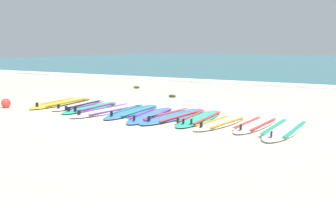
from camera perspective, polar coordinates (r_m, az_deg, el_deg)
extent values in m
plane|color=beige|center=(9.05, -2.28, -2.25)|extent=(80.00, 80.00, 0.00)
cube|color=teal|center=(45.68, 22.83, 5.78)|extent=(80.00, 60.00, 0.10)
cube|color=white|center=(16.65, 12.46, 2.67)|extent=(80.00, 1.03, 0.11)
ellipsoid|color=yellow|center=(11.24, -16.23, -0.30)|extent=(0.71, 2.46, 0.07)
cube|color=gold|center=(11.38, -17.05, -0.02)|extent=(0.16, 1.71, 0.01)
cube|color=gold|center=(11.09, -15.40, -0.17)|extent=(0.16, 1.71, 0.01)
cube|color=black|center=(10.55, -19.71, -0.52)|extent=(0.02, 0.09, 0.11)
ellipsoid|color=white|center=(10.73, -13.70, -0.60)|extent=(0.69, 2.19, 0.07)
cube|color=black|center=(10.85, -14.52, -0.32)|extent=(0.18, 1.51, 0.01)
cube|color=black|center=(10.61, -12.88, -0.45)|extent=(0.18, 1.51, 0.01)
cube|color=black|center=(10.08, -16.67, -0.78)|extent=(0.02, 0.09, 0.11)
ellipsoid|color=#2DB793|center=(10.21, -11.85, -1.00)|extent=(0.58, 2.22, 0.07)
cube|color=purple|center=(10.33, -12.71, -0.69)|extent=(0.10, 1.55, 0.01)
cube|color=purple|center=(10.08, -10.99, -0.86)|extent=(0.10, 1.55, 0.01)
cube|color=black|center=(9.55, -15.15, -1.21)|extent=(0.01, 0.09, 0.11)
cube|color=black|center=(9.70, -15.57, -1.08)|extent=(0.01, 0.09, 0.11)
cube|color=black|center=(9.50, -14.23, -1.23)|extent=(0.01, 0.09, 0.11)
ellipsoid|color=white|center=(9.67, -9.06, -1.44)|extent=(1.01, 2.65, 0.07)
cube|color=purple|center=(9.83, -10.01, -1.06)|extent=(0.35, 1.80, 0.01)
cube|color=purple|center=(9.50, -8.09, -1.35)|extent=(0.35, 1.80, 0.01)
cube|color=black|center=(9.00, -13.67, -1.74)|extent=(0.02, 0.09, 0.11)
ellipsoid|color=#3875CC|center=(9.44, -5.53, -1.62)|extent=(0.69, 2.41, 0.07)
cube|color=teal|center=(9.55, -6.63, -1.28)|extent=(0.15, 1.68, 0.01)
cube|color=teal|center=(9.32, -4.40, -1.48)|extent=(0.15, 1.68, 0.01)
cube|color=black|center=(8.66, -8.78, -2.00)|extent=(0.02, 0.09, 0.11)
ellipsoid|color=#3875CC|center=(8.91, -2.66, -2.19)|extent=(0.87, 2.40, 0.07)
cube|color=purple|center=(8.99, -3.89, -1.84)|extent=(0.29, 1.64, 0.01)
cube|color=purple|center=(8.82, -1.41, -2.03)|extent=(0.29, 1.64, 0.01)
cube|color=black|center=(8.08, -5.29, -2.68)|extent=(0.02, 0.09, 0.11)
ellipsoid|color=#3875CC|center=(8.80, 1.02, -2.33)|extent=(0.94, 2.60, 0.07)
cube|color=#D13838|center=(8.92, -0.19, -1.91)|extent=(0.31, 1.78, 0.01)
cube|color=#D13838|center=(8.67, 2.27, -2.22)|extent=(0.31, 1.78, 0.01)
cube|color=black|center=(8.00, -3.00, -2.77)|extent=(0.02, 0.09, 0.11)
ellipsoid|color=#2DB793|center=(8.55, 4.93, -2.68)|extent=(0.63, 2.32, 0.07)
cube|color=#D13838|center=(8.62, 3.66, -2.29)|extent=(0.11, 1.62, 0.01)
cube|color=#D13838|center=(8.47, 6.24, -2.52)|extent=(0.11, 1.62, 0.01)
cube|color=black|center=(7.72, 2.40, -3.18)|extent=(0.01, 0.09, 0.11)
cube|color=black|center=(7.84, 1.53, -3.00)|extent=(0.01, 0.09, 0.11)
cube|color=black|center=(7.71, 3.66, -3.21)|extent=(0.01, 0.09, 0.11)
ellipsoid|color=silver|center=(8.07, 8.22, -3.40)|extent=(0.84, 2.04, 0.07)
cube|color=gold|center=(8.16, 7.15, -2.96)|extent=(0.32, 1.38, 0.01)
cube|color=gold|center=(7.98, 9.33, -3.26)|extent=(0.32, 1.38, 0.01)
cube|color=black|center=(7.41, 5.19, -3.70)|extent=(0.03, 0.09, 0.11)
ellipsoid|color=white|center=(8.02, 13.47, -3.63)|extent=(0.72, 2.04, 0.07)
cube|color=#D13838|center=(8.07, 12.29, -3.21)|extent=(0.22, 1.40, 0.01)
cube|color=#D13838|center=(7.95, 14.69, -3.48)|extent=(0.22, 1.40, 0.01)
cube|color=black|center=(7.29, 11.25, -4.04)|extent=(0.02, 0.09, 0.11)
ellipsoid|color=silver|center=(7.74, 17.68, -4.23)|extent=(0.73, 2.37, 0.07)
cube|color=teal|center=(7.78, 16.19, -3.79)|extent=(0.18, 1.64, 0.01)
cube|color=teal|center=(7.68, 19.22, -4.09)|extent=(0.18, 1.64, 0.01)
cube|color=black|center=(6.86, 15.79, -4.99)|extent=(0.02, 0.09, 0.11)
sphere|color=red|center=(11.11, -23.91, -0.30)|extent=(0.26, 0.26, 0.26)
ellipsoid|color=#2D381E|center=(12.26, 0.67, 0.80)|extent=(0.26, 0.21, 0.09)
ellipsoid|color=#384723|center=(14.93, -4.91, 2.17)|extent=(0.28, 0.22, 0.10)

